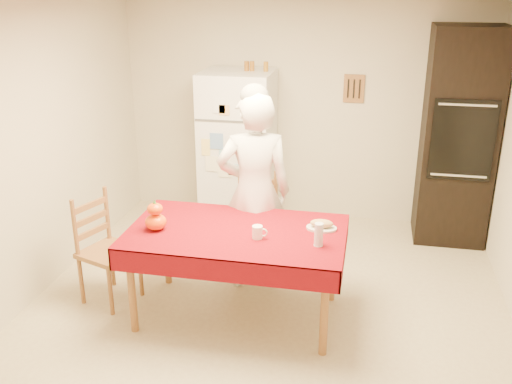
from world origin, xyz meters
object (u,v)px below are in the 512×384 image
(dining_table, at_px, (237,238))
(chair_far, at_px, (254,217))
(seated_woman, at_px, (254,193))
(chair_left, at_px, (103,244))
(coffee_mug, at_px, (257,232))
(wine_glass, at_px, (319,235))
(bread_plate, at_px, (321,228))
(oven_cabinet, at_px, (458,137))
(pumpkin_lower, at_px, (156,222))
(refrigerator, at_px, (238,150))

(dining_table, bearing_deg, chair_far, 92.93)
(seated_woman, bearing_deg, chair_left, 8.29)
(dining_table, distance_m, coffee_mug, 0.25)
(wine_glass, xyz_separation_m, bread_plate, (-0.00, 0.29, -0.08))
(seated_woman, bearing_deg, coffee_mug, 89.64)
(chair_far, distance_m, coffee_mug, 1.05)
(dining_table, bearing_deg, coffee_mug, -28.98)
(oven_cabinet, relative_size, chair_far, 2.32)
(seated_woman, relative_size, wine_glass, 10.01)
(pumpkin_lower, bearing_deg, chair_left, 165.20)
(refrigerator, height_order, wine_glass, refrigerator)
(pumpkin_lower, bearing_deg, coffee_mug, 0.13)
(wine_glass, bearing_deg, coffee_mug, 175.99)
(chair_left, height_order, bread_plate, chair_left)
(refrigerator, relative_size, dining_table, 1.00)
(dining_table, distance_m, chair_left, 1.19)
(oven_cabinet, relative_size, coffee_mug, 22.00)
(chair_left, bearing_deg, wine_glass, -75.59)
(chair_left, relative_size, bread_plate, 3.96)
(oven_cabinet, bearing_deg, pumpkin_lower, -140.44)
(bread_plate, bearing_deg, coffee_mug, -150.40)
(chair_far, bearing_deg, wine_glass, -46.16)
(pumpkin_lower, distance_m, bread_plate, 1.30)
(oven_cabinet, height_order, bread_plate, oven_cabinet)
(chair_left, xyz_separation_m, coffee_mug, (1.36, -0.14, 0.30))
(refrigerator, bearing_deg, coffee_mug, -72.73)
(wine_glass, relative_size, bread_plate, 0.73)
(refrigerator, relative_size, bread_plate, 7.08)
(refrigerator, relative_size, chair_far, 1.79)
(refrigerator, distance_m, chair_far, 1.14)
(chair_left, relative_size, coffee_mug, 9.50)
(refrigerator, height_order, coffee_mug, refrigerator)
(chair_far, bearing_deg, refrigerator, 119.78)
(dining_table, distance_m, pumpkin_lower, 0.65)
(refrigerator, height_order, pumpkin_lower, refrigerator)
(refrigerator, distance_m, dining_table, 1.94)
(chair_far, xyz_separation_m, bread_plate, (0.69, -0.71, 0.26))
(refrigerator, xyz_separation_m, pumpkin_lower, (-0.19, -2.00, -0.02))
(chair_far, relative_size, seated_woman, 0.54)
(pumpkin_lower, height_order, wine_glass, wine_glass)
(wine_glass, bearing_deg, seated_woman, 132.78)
(dining_table, bearing_deg, wine_glass, -11.82)
(bread_plate, bearing_deg, refrigerator, 121.99)
(dining_table, bearing_deg, refrigerator, 102.85)
(refrigerator, bearing_deg, pumpkin_lower, -95.50)
(chair_left, bearing_deg, oven_cabinet, -37.97)
(pumpkin_lower, bearing_deg, wine_glass, -1.38)
(bread_plate, bearing_deg, pumpkin_lower, -168.28)
(oven_cabinet, bearing_deg, chair_left, -147.89)
(bread_plate, bearing_deg, dining_table, -166.36)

